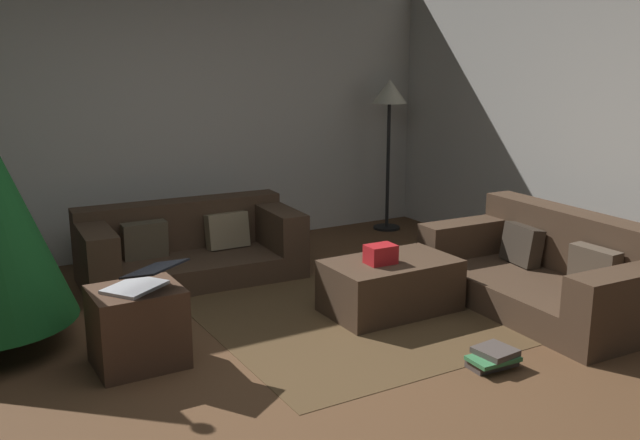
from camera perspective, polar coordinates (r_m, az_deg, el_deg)
name	(u,v)px	position (r m, az deg, el deg)	size (l,w,h in m)	color
ground_plane	(296,388)	(4.03, -1.99, -13.58)	(6.40, 6.40, 0.00)	brown
rear_partition	(129,114)	(6.55, -15.37, 8.36)	(6.40, 0.12, 2.60)	beige
couch_left	(188,247)	(5.94, -10.71, -2.20)	(1.81, 0.95, 0.61)	#473323
couch_right	(550,272)	(5.43, 18.26, -4.07)	(1.01, 1.79, 0.69)	#473323
ottoman	(390,286)	(5.10, 5.78, -5.36)	(0.94, 0.57, 0.38)	#473323
gift_box	(381,254)	(4.95, 4.98, -2.80)	(0.21, 0.15, 0.13)	red
tv_remote	(374,261)	(4.98, 4.40, -3.37)	(0.05, 0.16, 0.02)	black
side_table	(138,327)	(4.35, -14.68, -8.44)	(0.52, 0.44, 0.48)	#4C3323
laptop	(142,280)	(4.22, -14.31, -4.79)	(0.51, 0.53, 0.18)	silver
book_stack	(493,358)	(4.38, 13.98, -10.88)	(0.32, 0.24, 0.12)	#4C423D
corner_lamp	(389,103)	(7.29, 5.69, 9.50)	(0.36, 0.36, 1.57)	black
area_rug	(390,310)	(5.17, 5.73, -7.33)	(2.60, 2.00, 0.01)	#513B22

